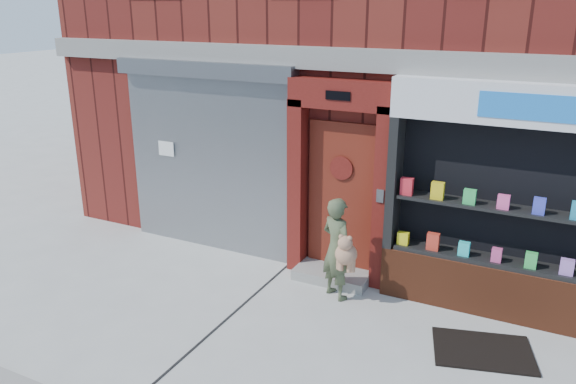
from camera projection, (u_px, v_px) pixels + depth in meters
The scene contains 6 objects.
ground at pixel (337, 354), 6.49m from camera, with size 80.00×80.00×0.00m, color #9E9E99.
shutter_bay at pixel (208, 146), 8.85m from camera, with size 3.10×0.30×3.04m.
red_door_bay at pixel (339, 182), 7.92m from camera, with size 1.52×0.58×2.90m.
pharmacy_bay at pixel (528, 217), 6.85m from camera, with size 3.50×0.41×3.00m.
woman at pixel (338, 249), 7.54m from camera, with size 0.65×0.58×1.44m.
doormat at pixel (483, 351), 6.53m from camera, with size 1.12×0.78×0.03m, color black.
Camera 1 is at (1.98, -5.22, 3.84)m, focal length 35.00 mm.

